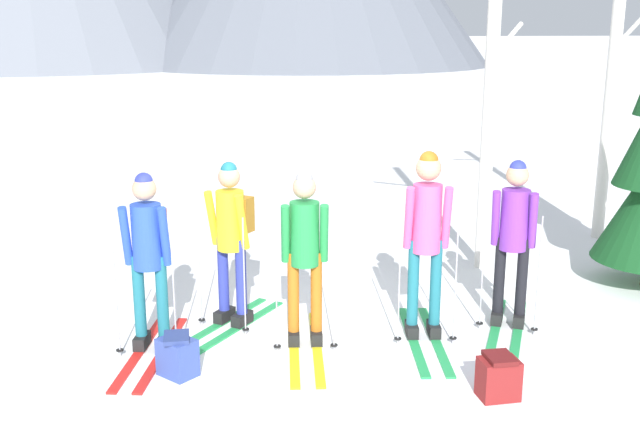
% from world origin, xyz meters
% --- Properties ---
extents(ground_plane, '(400.00, 400.00, 0.00)m').
position_xyz_m(ground_plane, '(0.00, 0.00, 0.00)').
color(ground_plane, white).
extents(skier_in_blue, '(0.67, 1.72, 1.72)m').
position_xyz_m(skier_in_blue, '(-1.57, -0.06, 0.97)').
color(skier_in_blue, red).
rests_on(skier_in_blue, ground).
extents(skier_in_yellow, '(1.27, 1.53, 1.71)m').
position_xyz_m(skier_in_yellow, '(-0.77, 0.45, 0.96)').
color(skier_in_yellow, green).
rests_on(skier_in_yellow, ground).
extents(skier_in_green, '(0.61, 1.76, 1.71)m').
position_xyz_m(skier_in_green, '(-0.12, -0.20, 0.93)').
color(skier_in_green, yellow).
rests_on(skier_in_green, ground).
extents(skier_in_pink, '(0.60, 1.72, 1.87)m').
position_xyz_m(skier_in_pink, '(1.06, -0.19, 1.07)').
color(skier_in_pink, green).
rests_on(skier_in_pink, ground).
extents(skier_in_purple, '(0.99, 1.57, 1.73)m').
position_xyz_m(skier_in_purple, '(2.02, -0.04, 0.98)').
color(skier_in_purple, green).
rests_on(skier_in_purple, ground).
extents(birch_tree_tall, '(1.20, 0.45, 4.56)m').
position_xyz_m(birch_tree_tall, '(2.46, 1.88, 2.32)').
color(birch_tree_tall, silver).
rests_on(birch_tree_tall, ground).
extents(birch_tree_slender, '(1.05, 0.74, 5.08)m').
position_xyz_m(birch_tree_slender, '(4.66, 2.93, 2.62)').
color(birch_tree_slender, silver).
rests_on(birch_tree_slender, ground).
extents(backpack_on_snow_front, '(0.33, 0.28, 0.38)m').
position_xyz_m(backpack_on_snow_front, '(1.31, -1.54, 0.19)').
color(backpack_on_snow_front, maroon).
rests_on(backpack_on_snow_front, ground).
extents(backpack_on_snow_beside, '(0.39, 0.40, 0.38)m').
position_xyz_m(backpack_on_snow_beside, '(-1.33, -0.68, 0.19)').
color(backpack_on_snow_beside, '#384C99').
rests_on(backpack_on_snow_beside, ground).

